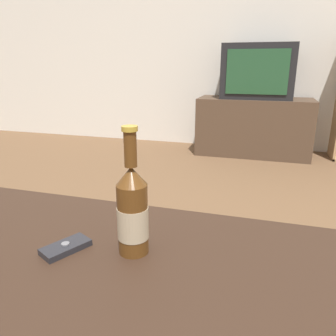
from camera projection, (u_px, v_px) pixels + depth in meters
back_wall at (242, 14)px, 3.16m from camera, size 8.00×0.05×2.60m
coffee_table at (99, 300)px, 0.67m from camera, size 1.11×0.65×0.45m
tv_stand at (253, 127)px, 3.15m from camera, size 1.05×0.45×0.54m
television at (258, 71)px, 2.99m from camera, size 0.64×0.39×0.48m
beer_bottle at (133, 211)px, 0.69m from camera, size 0.07×0.07×0.28m
cell_phone at (66, 247)px, 0.72m from camera, size 0.09×0.12×0.02m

